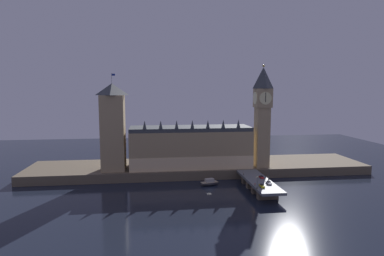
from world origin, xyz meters
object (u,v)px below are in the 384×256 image
Objects in this scene: victoria_tower at (113,127)px; car_southbound_lead at (269,183)px; car_northbound_trail at (262,186)px; street_lamp_mid at (269,172)px; car_southbound_trail at (261,177)px; street_lamp_near at (257,181)px; boat_upstream at (209,183)px; pedestrian_far_rail at (243,174)px; pedestrian_near_rail at (255,184)px; clock_tower at (262,113)px; pedestrian_mid_walk at (268,178)px.

car_southbound_lead is (83.56, -41.23, -25.63)m from victoria_tower.
street_lamp_mid reaches higher than car_northbound_trail.
street_lamp_near reaches higher than car_southbound_trail.
car_northbound_trail is 0.39× the size of boat_upstream.
pedestrian_far_rail is at bearing -5.40° from boat_upstream.
victoria_tower reaches higher than street_lamp_mid.
car_southbound_lead is 8.55m from pedestrian_near_rail.
clock_tower is 57.18m from street_lamp_near.
pedestrian_mid_walk reaches higher than car_southbound_trail.
victoria_tower is 92.40m from car_southbound_trail.
car_southbound_lead is 9.16m from street_lamp_mid.
boat_upstream is at bearing -154.06° from clock_tower.
clock_tower is 45.51m from pedestrian_mid_walk.
pedestrian_mid_walk reaches higher than car_northbound_trail.
pedestrian_near_rail is at bearing -163.27° from car_southbound_lead.
clock_tower is 43.94m from car_southbound_trail.
car_southbound_trail is (5.46, 16.15, -0.08)m from car_northbound_trail.
car_southbound_trail is at bearing -18.30° from boat_upstream.
victoria_tower is 90.77m from pedestrian_near_rail.
car_southbound_lead is at bearing 38.91° from street_lamp_near.
street_lamp_near is at bearing -32.72° from victoria_tower.
car_southbound_trail is 2.50× the size of pedestrian_near_rail.
clock_tower is 51.64m from car_southbound_lead.
car_northbound_trail is at bearing -124.21° from street_lamp_mid.
street_lamp_near reaches higher than boat_upstream.
victoria_tower reaches higher than pedestrian_mid_walk.
car_northbound_trail is at bearing -48.74° from boat_upstream.
pedestrian_mid_walk is at bearing 43.20° from pedestrian_near_rail.
street_lamp_mid is (-6.07, -30.60, -29.63)m from clock_tower.
pedestrian_far_rail is 20.25m from boat_upstream.
clock_tower is at bearing 71.24° from car_southbound_trail.
victoria_tower is at bearing 178.24° from clock_tower.
street_lamp_mid is (86.69, -33.45, -21.96)m from victoria_tower.
car_northbound_trail is at bearing -83.36° from pedestrian_far_rail.
car_northbound_trail is 0.66× the size of street_lamp_mid.
clock_tower reaches higher than street_lamp_mid.
pedestrian_far_rail is (-17.38, -19.77, -33.15)m from clock_tower.
street_lamp_mid reaches higher than car_southbound_lead.
car_southbound_trail is at bearing 59.27° from pedestrian_near_rail.
street_lamp_mid is 34.43m from boat_upstream.
victoria_tower is 12.93× the size of car_southbound_lead.
victoria_tower reaches higher than boat_upstream.
car_southbound_lead is 11.52m from street_lamp_near.
street_lamp_mid is at bearing 68.11° from car_southbound_lead.
boat_upstream is (-30.38, 12.67, -5.34)m from pedestrian_mid_walk.
clock_tower is 40.62× the size of pedestrian_far_rail.
street_lamp_near is 34.42m from boat_upstream.
pedestrian_near_rail reaches higher than pedestrian_far_rail.
car_southbound_trail is at bearing 127.79° from pedestrian_mid_walk.
pedestrian_near_rail is 0.23× the size of street_lamp_mid.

